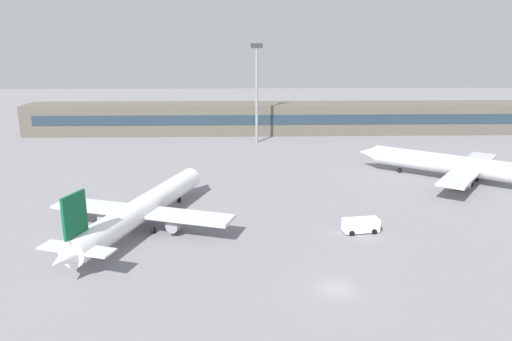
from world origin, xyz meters
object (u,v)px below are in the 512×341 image
object	(u,v)px
airplane_near	(145,207)
service_van_white	(361,225)
airplane_mid	(463,166)
floodlight_tower_west	(257,86)

from	to	relation	value
airplane_near	service_van_white	size ratio (longest dim) A/B	7.17
airplane_near	service_van_white	distance (m)	31.79
airplane_mid	airplane_near	bearing A→B (deg)	-159.35
airplane_mid	service_van_white	world-z (taller)	airplane_mid
airplane_near	airplane_mid	xyz separation A→B (m)	(57.50, 21.67, 0.22)
airplane_near	airplane_mid	distance (m)	61.45
airplane_near	airplane_mid	size ratio (longest dim) A/B	1.08
airplane_mid	floodlight_tower_west	distance (m)	57.18
airplane_near	floodlight_tower_west	bearing A→B (deg)	73.36
airplane_near	floodlight_tower_west	distance (m)	65.51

